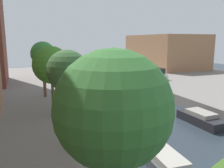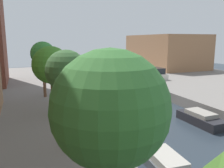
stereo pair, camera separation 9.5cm
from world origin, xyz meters
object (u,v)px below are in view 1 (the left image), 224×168
at_px(low_block_right, 165,51).
at_px(moored_boat_right_2, 201,118).
at_px(moored_boat_left_2, 103,117).
at_px(moored_boat_right_3, 148,96).
at_px(parked_car, 155,74).
at_px(street_tree_2, 68,73).
at_px(street_tree_3, 51,65).
at_px(street_tree_4, 43,54).
at_px(moored_boat_left_1, 169,167).
at_px(street_tree_1, 113,109).

xyz_separation_m(low_block_right, moored_boat_right_2, (-14.66, -26.46, -3.78)).
bearing_deg(moored_boat_left_2, moored_boat_right_3, 35.67).
bearing_deg(parked_car, street_tree_2, -132.94).
bearing_deg(moored_boat_right_3, moored_boat_left_2, -144.33).
distance_m(street_tree_3, street_tree_4, 5.70).
bearing_deg(parked_car, moored_boat_left_1, -120.54).
distance_m(moored_boat_left_1, moored_boat_left_2, 8.20).
height_order(street_tree_3, moored_boat_right_3, street_tree_3).
height_order(parked_car, moored_boat_right_2, parked_car).
bearing_deg(moored_boat_left_1, moored_boat_left_2, 92.97).
xyz_separation_m(street_tree_2, moored_boat_right_3, (10.93, 10.64, -4.51)).
height_order(moored_boat_left_1, moored_boat_right_2, moored_boat_right_2).
distance_m(parked_car, moored_boat_right_2, 15.69).
xyz_separation_m(street_tree_2, street_tree_4, (-0.00, 11.59, 0.24)).
height_order(low_block_right, street_tree_3, low_block_right).
distance_m(moored_boat_right_2, moored_boat_right_3, 8.41).
xyz_separation_m(low_block_right, street_tree_3, (-25.34, -22.80, 0.43)).
bearing_deg(parked_car, street_tree_1, -124.71).
height_order(low_block_right, parked_car, low_block_right).
height_order(parked_car, moored_boat_right_3, parked_car).
height_order(moored_boat_left_1, moored_boat_right_3, moored_boat_left_1).
bearing_deg(street_tree_2, moored_boat_left_1, -32.23).
bearing_deg(low_block_right, moored_boat_left_1, -123.94).
bearing_deg(street_tree_2, low_block_right, 48.57).
bearing_deg(street_tree_4, street_tree_2, -90.00).
height_order(street_tree_2, moored_boat_left_1, street_tree_2).
xyz_separation_m(moored_boat_left_1, moored_boat_right_2, (6.45, 4.90, 0.03)).
relative_size(moored_boat_left_2, moored_boat_right_2, 1.13).
height_order(street_tree_2, moored_boat_right_2, street_tree_2).
relative_size(street_tree_2, street_tree_3, 0.99).
height_order(street_tree_4, moored_boat_right_2, street_tree_4).
bearing_deg(moored_boat_left_1, moored_boat_right_3, 63.25).
bearing_deg(parked_car, moored_boat_right_2, -109.25).
bearing_deg(street_tree_3, parked_car, 35.05).
distance_m(low_block_right, street_tree_2, 38.29).
height_order(street_tree_3, moored_boat_left_2, street_tree_3).
bearing_deg(moored_boat_right_3, street_tree_3, -156.56).
xyz_separation_m(street_tree_3, moored_boat_right_2, (10.67, -3.66, -4.21)).
bearing_deg(parked_car, low_block_right, 50.89).
height_order(moored_boat_left_1, moored_boat_left_2, moored_boat_left_1).
bearing_deg(low_block_right, moored_boat_left_2, -132.90).
distance_m(parked_car, moored_boat_right_3, 8.14).
relative_size(street_tree_1, moored_boat_left_2, 1.15).
height_order(street_tree_3, street_tree_4, street_tree_4).
relative_size(street_tree_2, moored_boat_right_2, 1.23).
distance_m(low_block_right, moored_boat_right_2, 30.49).
height_order(street_tree_1, moored_boat_left_2, street_tree_1).
bearing_deg(street_tree_3, low_block_right, 41.98).
bearing_deg(street_tree_3, moored_boat_left_2, -5.71).
distance_m(street_tree_3, moored_boat_right_3, 12.67).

